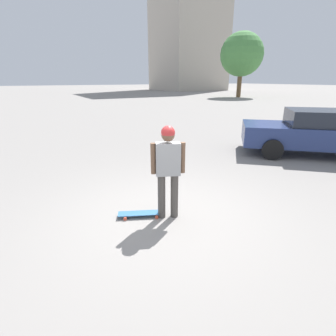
{
  "coord_description": "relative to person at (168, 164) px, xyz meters",
  "views": [
    {
      "loc": [
        3.64,
        -2.04,
        2.34
      ],
      "look_at": [
        0.0,
        0.0,
        0.92
      ],
      "focal_mm": 28.0,
      "sensor_mm": 36.0,
      "label": 1
    }
  ],
  "objects": [
    {
      "name": "car_parked_near",
      "position": [
        -1.23,
        6.13,
        -0.24
      ],
      "size": [
        4.33,
        4.52,
        1.44
      ],
      "rotation": [
        0.0,
        0.0,
        -2.31
      ],
      "color": "navy",
      "rests_on": "ground_plane"
    },
    {
      "name": "building_block_distant",
      "position": [
        -47.97,
        31.76,
        14.7
      ],
      "size": [
        13.36,
        12.52,
        31.37
      ],
      "color": "#B2A899",
      "rests_on": "ground_plane"
    },
    {
      "name": "tree_distant",
      "position": [
        -23.8,
        24.29,
        4.36
      ],
      "size": [
        5.52,
        5.52,
        8.13
      ],
      "color": "brown",
      "rests_on": "ground_plane"
    },
    {
      "name": "ground_plane",
      "position": [
        0.0,
        0.0,
        -0.99
      ],
      "size": [
        220.0,
        220.0,
        0.0
      ],
      "primitive_type": "plane",
      "color": "gray"
    },
    {
      "name": "person",
      "position": [
        0.0,
        0.0,
        0.0
      ],
      "size": [
        0.35,
        0.54,
        1.64
      ],
      "rotation": [
        0.0,
        0.0,
        1.16
      ],
      "color": "#4C4742",
      "rests_on": "ground_plane"
    },
    {
      "name": "skateboard",
      "position": [
        -0.24,
        -0.42,
        -0.93
      ],
      "size": [
        0.5,
        0.82,
        0.07
      ],
      "rotation": [
        0.0,
        0.0,
        -1.98
      ],
      "color": "#336693",
      "rests_on": "ground_plane"
    }
  ]
}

